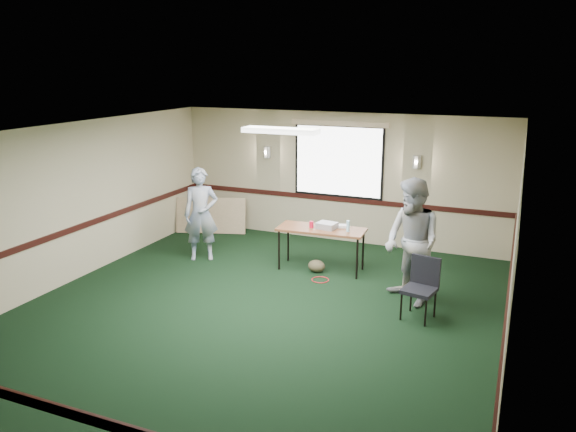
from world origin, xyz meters
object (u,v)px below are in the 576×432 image
at_px(conference_chair, 422,283).
at_px(person_right, 412,242).
at_px(projector, 327,226).
at_px(person_left, 201,214).
at_px(folding_table, 321,231).

bearing_deg(conference_chair, person_right, 130.60).
relative_size(conference_chair, person_right, 0.46).
relative_size(projector, person_left, 0.19).
bearing_deg(person_left, projector, -20.76).
distance_m(person_left, person_right, 4.10).
xyz_separation_m(folding_table, person_right, (1.77, -0.84, 0.26)).
height_order(folding_table, conference_chair, conference_chair).
height_order(conference_chair, person_right, person_right).
distance_m(conference_chair, person_left, 4.44).
distance_m(conference_chair, person_right, 0.69).
height_order(folding_table, projector, projector).
xyz_separation_m(conference_chair, person_left, (-4.32, 0.97, 0.35)).
distance_m(projector, conference_chair, 2.35).
height_order(folding_table, person_left, person_left).
bearing_deg(projector, person_right, -19.34).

